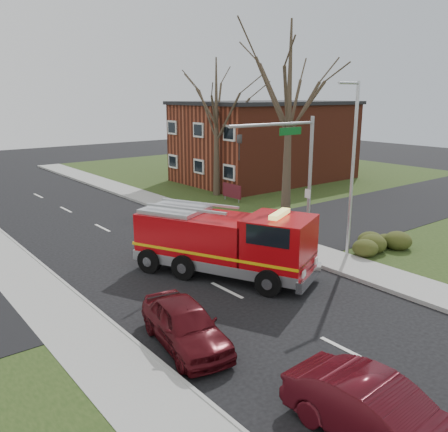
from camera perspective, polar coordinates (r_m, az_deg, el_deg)
ground at (r=19.68m, az=0.34°, el=-8.95°), size 120.00×120.00×0.00m
sidewalk_right at (r=23.77m, az=12.13°, el=-4.91°), size 2.40×80.00×0.15m
sidewalk_left at (r=16.86m, az=-16.82°, el=-13.53°), size 2.40×80.00×0.15m
cross_street_right at (r=39.03m, az=22.91°, el=1.82°), size 30.00×8.00×0.15m
brick_building at (r=44.34m, az=5.01°, el=8.96°), size 15.40×10.40×7.25m
health_center_sign at (r=35.08m, az=0.95°, el=3.00°), size 0.12×2.00×1.40m
hedge_corner at (r=25.22m, az=18.01°, el=-2.97°), size 2.80×2.00×0.90m
bare_tree_near at (r=28.94m, az=7.83°, el=13.49°), size 6.00×6.00×12.00m
bare_tree_far at (r=36.69m, az=-0.93°, el=12.33°), size 5.25×5.25×10.50m
traffic_signal_mast at (r=22.93m, az=8.24°, el=6.49°), size 5.29×0.18×6.80m
streetlight_pole at (r=23.15m, az=15.16°, el=5.83°), size 1.48×0.16×8.40m
fire_engine at (r=20.86m, az=0.19°, el=-3.38°), size 5.71×8.24×3.16m
parked_car_maroon at (r=15.45m, az=-4.69°, el=-12.86°), size 2.45×4.54×1.47m
parked_car_gray at (r=12.15m, az=18.21°, el=-21.78°), size 1.88×4.72×1.53m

